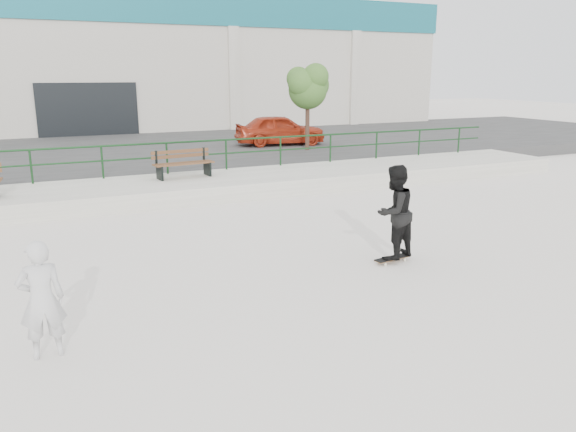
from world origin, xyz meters
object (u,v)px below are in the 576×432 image
bench_right (183,164)px  skateboard (392,259)px  red_car (280,130)px  standing_skater (394,212)px  seated_skater (41,300)px  tree (308,85)px

bench_right → skateboard: bench_right is taller
red_car → standing_skater: standing_skater is taller
skateboard → seated_skater: seated_skater is taller
bench_right → seated_skater: size_ratio=1.19×
tree → skateboard: (-4.44, -12.49, -3.10)m
skateboard → standing_skater: (-0.00, -0.00, 0.95)m
bench_right → skateboard: (2.03, -8.32, -0.85)m
bench_right → seated_skater: (-4.37, -9.58, -0.12)m
skateboard → standing_skater: standing_skater is taller
standing_skater → skateboard: bearing=-171.1°
bench_right → tree: size_ratio=0.54×
skateboard → bench_right: bearing=95.3°
bench_right → seated_skater: bearing=-120.2°
tree → skateboard: size_ratio=4.45×
standing_skater → seated_skater: size_ratio=1.16×
tree → skateboard: bearing=-109.6°
bench_right → red_car: (6.10, 6.23, 0.26)m
bench_right → skateboard: bearing=-82.0°
skateboard → seated_skater: (-6.40, -1.26, 0.73)m
skateboard → tree: bearing=62.0°
seated_skater → standing_skater: bearing=-172.2°
red_car → seated_skater: bearing=156.0°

